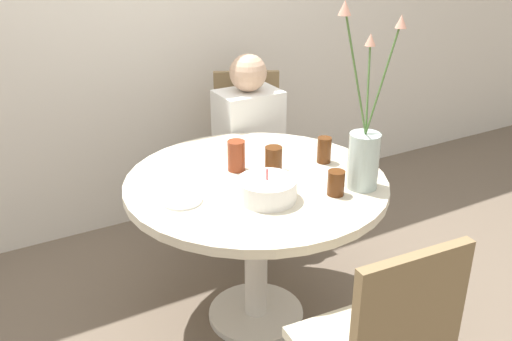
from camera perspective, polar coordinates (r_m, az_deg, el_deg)
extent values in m
plane|color=#6B5B4C|center=(2.83, 0.00, -14.31)|extent=(16.00, 16.00, 0.00)
cube|color=silver|center=(3.36, -10.69, 15.96)|extent=(8.00, 0.05, 2.60)
cylinder|color=beige|center=(2.45, 0.00, -1.28)|extent=(1.13, 1.13, 0.04)
cylinder|color=silver|center=(2.62, 0.00, -8.17)|extent=(0.11, 0.11, 0.66)
cylinder|color=silver|center=(2.82, 0.00, -14.07)|extent=(0.45, 0.45, 0.03)
cube|color=beige|center=(3.31, -0.80, 1.02)|extent=(0.54, 0.54, 0.04)
cube|color=olive|center=(3.39, -0.96, 6.12)|extent=(0.36, 0.20, 0.46)
cylinder|color=olive|center=(3.26, -3.64, -4.09)|extent=(0.03, 0.03, 0.44)
cylinder|color=olive|center=(3.27, 2.34, -3.93)|extent=(0.03, 0.03, 0.44)
cylinder|color=olive|center=(3.56, -3.63, -1.48)|extent=(0.03, 0.03, 0.44)
cylinder|color=olive|center=(3.57, 1.83, -1.35)|extent=(0.03, 0.03, 0.44)
cube|color=olive|center=(1.73, 15.01, -14.52)|extent=(0.38, 0.06, 0.46)
cylinder|color=white|center=(2.25, 1.10, -1.90)|extent=(0.24, 0.24, 0.09)
cylinder|color=#E54C4C|center=(2.23, 1.12, -0.39)|extent=(0.01, 0.01, 0.04)
cylinder|color=#B2C6C1|center=(2.37, 10.69, 0.96)|extent=(0.13, 0.13, 0.24)
cylinder|color=#4C7538|center=(2.31, 11.14, 8.15)|extent=(0.06, 0.08, 0.36)
cone|color=#E0997F|center=(2.31, 11.39, 12.71)|extent=(0.04, 0.04, 0.05)
cylinder|color=#4C7538|center=(2.18, 9.97, 9.35)|extent=(0.18, 0.04, 0.51)
cone|color=#E0997F|center=(2.07, 8.89, 15.80)|extent=(0.05, 0.05, 0.05)
cylinder|color=#4C7538|center=(2.27, 12.57, 8.85)|extent=(0.10, 0.04, 0.44)
cone|color=#E0997F|center=(2.25, 14.33, 14.25)|extent=(0.04, 0.04, 0.05)
cylinder|color=white|center=(2.27, -7.46, -2.99)|extent=(0.16, 0.16, 0.01)
cylinder|color=#51280F|center=(2.31, 8.00, -1.24)|extent=(0.07, 0.07, 0.10)
cylinder|color=maroon|center=(2.50, -1.98, 1.49)|extent=(0.08, 0.08, 0.14)
cylinder|color=#51280F|center=(2.50, 1.77, 1.17)|extent=(0.08, 0.08, 0.11)
cylinder|color=#51280F|center=(2.60, 6.83, 2.05)|extent=(0.06, 0.06, 0.12)
cube|color=#383333|center=(3.33, -0.72, -2.98)|extent=(0.31, 0.24, 0.48)
cube|color=white|center=(3.15, -0.76, 4.28)|extent=(0.34, 0.24, 0.42)
sphere|color=#D1A889|center=(3.06, -0.79, 9.75)|extent=(0.20, 0.20, 0.20)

